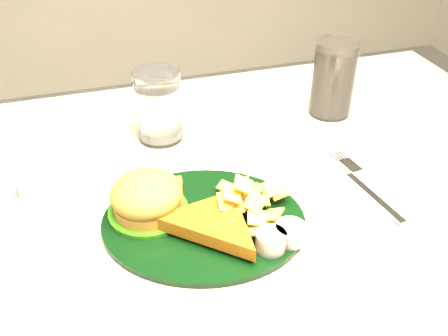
# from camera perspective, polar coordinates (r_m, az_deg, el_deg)

# --- Properties ---
(dinner_plate) EXTENTS (0.34, 0.31, 0.06)m
(dinner_plate) POSITION_cam_1_polar(r_m,az_deg,el_deg) (0.68, -2.37, -4.42)
(dinner_plate) COLOR black
(dinner_plate) RESTS_ON table
(water_glass) EXTENTS (0.10, 0.10, 0.12)m
(water_glass) POSITION_cam_1_polar(r_m,az_deg,el_deg) (0.86, -7.49, 7.05)
(water_glass) COLOR silver
(water_glass) RESTS_ON table
(cola_glass) EXTENTS (0.09, 0.09, 0.14)m
(cola_glass) POSITION_cam_1_polar(r_m,az_deg,el_deg) (0.95, 12.38, 9.95)
(cola_glass) COLOR black
(cola_glass) RESTS_ON table
(fork_napkin) EXTENTS (0.15, 0.18, 0.01)m
(fork_napkin) POSITION_cam_1_polar(r_m,az_deg,el_deg) (0.77, 16.45, -2.79)
(fork_napkin) COLOR white
(fork_napkin) RESTS_ON table
(ramekin) EXTENTS (0.06, 0.06, 0.03)m
(ramekin) POSITION_cam_1_polar(r_m,az_deg,el_deg) (0.80, -21.08, -1.83)
(ramekin) COLOR silver
(ramekin) RESTS_ON table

